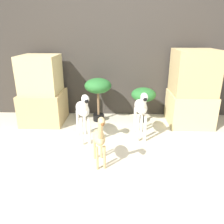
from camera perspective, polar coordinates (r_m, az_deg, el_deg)
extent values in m
plane|color=beige|center=(2.24, 0.42, -15.68)|extent=(14.00, 14.00, 0.00)
cube|color=#38332D|center=(3.53, 1.24, 16.75)|extent=(6.40, 0.08, 2.20)
cube|color=tan|center=(3.49, -17.30, 1.23)|extent=(0.60, 0.61, 0.47)
cube|color=#DBC184|center=(3.37, -18.19, 9.34)|extent=(0.53, 0.53, 0.54)
cube|color=#DBC184|center=(3.46, 19.52, 0.85)|extent=(0.60, 0.61, 0.47)
cube|color=tan|center=(3.33, 20.62, 9.72)|extent=(0.57, 0.58, 0.62)
cylinder|color=white|center=(2.76, 8.64, -4.28)|extent=(0.04, 0.04, 0.36)
cylinder|color=white|center=(2.75, 6.75, -4.31)|extent=(0.04, 0.04, 0.36)
cylinder|color=white|center=(3.02, 7.78, -2.06)|extent=(0.04, 0.04, 0.36)
cylinder|color=white|center=(3.01, 6.05, -2.08)|extent=(0.04, 0.04, 0.36)
ellipsoid|color=white|center=(2.80, 7.51, 1.45)|extent=(0.17, 0.41, 0.15)
cylinder|color=white|center=(2.60, 8.16, 2.60)|extent=(0.08, 0.13, 0.19)
ellipsoid|color=white|center=(2.53, 8.44, 3.91)|extent=(0.09, 0.16, 0.09)
sphere|color=black|center=(2.47, 8.67, 3.31)|extent=(0.05, 0.05, 0.05)
cube|color=black|center=(2.60, 8.17, 2.78)|extent=(0.02, 0.07, 0.16)
cylinder|color=white|center=(2.69, -5.98, -4.91)|extent=(0.04, 0.04, 0.36)
cylinder|color=white|center=(2.67, -7.91, -5.15)|extent=(0.04, 0.04, 0.36)
cylinder|color=white|center=(2.94, -7.14, -2.67)|extent=(0.04, 0.04, 0.36)
cylinder|color=white|center=(2.93, -8.90, -2.87)|extent=(0.04, 0.04, 0.36)
ellipsoid|color=white|center=(2.71, -7.74, 0.85)|extent=(0.28, 0.43, 0.15)
cylinder|color=white|center=(2.52, -7.15, 2.05)|extent=(0.11, 0.14, 0.19)
ellipsoid|color=white|center=(2.44, -6.99, 3.41)|extent=(0.13, 0.17, 0.09)
sphere|color=black|center=(2.39, -6.68, 2.81)|extent=(0.05, 0.05, 0.05)
cube|color=black|center=(2.52, -7.16, 2.24)|extent=(0.04, 0.07, 0.16)
cylinder|color=tan|center=(2.24, -1.99, -11.77)|extent=(0.03, 0.03, 0.26)
cylinder|color=tan|center=(2.23, -3.91, -11.96)|extent=(0.03, 0.03, 0.26)
cylinder|color=tan|center=(2.42, -2.83, -9.22)|extent=(0.03, 0.03, 0.26)
cylinder|color=tan|center=(2.41, -4.60, -9.38)|extent=(0.03, 0.03, 0.26)
ellipsoid|color=tan|center=(2.24, -3.44, -6.56)|extent=(0.19, 0.32, 0.12)
cylinder|color=tan|center=(2.06, -3.01, -4.51)|extent=(0.08, 0.13, 0.25)
ellipsoid|color=tan|center=(1.95, -2.73, -2.46)|extent=(0.09, 0.13, 0.07)
sphere|color=brown|center=(1.90, -2.48, -3.20)|extent=(0.04, 0.04, 0.04)
cylinder|color=black|center=(3.43, -3.50, -1.40)|extent=(0.17, 0.17, 0.10)
cylinder|color=brown|center=(3.36, -3.58, 2.16)|extent=(0.03, 0.03, 0.35)
ellipsoid|color=#286B2D|center=(3.28, -3.69, 6.88)|extent=(0.40, 0.40, 0.22)
cylinder|color=black|center=(3.43, 7.92, -1.76)|extent=(0.14, 0.14, 0.08)
cylinder|color=brown|center=(3.37, 8.06, 0.84)|extent=(0.04, 0.04, 0.25)
ellipsoid|color=#286B2D|center=(3.31, 8.25, 4.53)|extent=(0.37, 0.37, 0.20)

